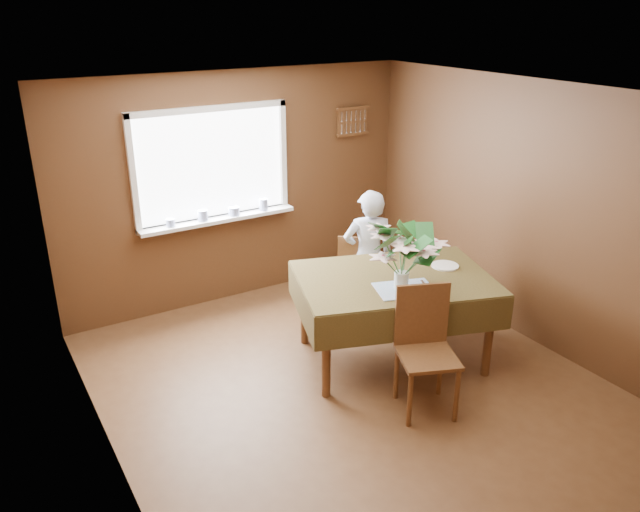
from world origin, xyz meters
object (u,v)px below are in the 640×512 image
chair_far (357,270)px  flower_bouquet (403,251)px  chair_near (425,344)px  seated_woman (368,257)px  dining_table (394,287)px

chair_far → flower_bouquet: (-0.35, -1.17, 0.69)m
flower_bouquet → chair_near: bearing=-102.8°
seated_woman → flower_bouquet: seated_woman is taller
chair_far → seated_woman: size_ratio=0.64×
dining_table → flower_bouquet: 0.53m
chair_near → flower_bouquet: 0.79m
dining_table → seated_woman: (0.25, 0.75, -0.02)m
chair_far → chair_near: 1.70m
dining_table → chair_near: chair_near is taller
chair_far → seated_woman: 0.28m
dining_table → flower_bouquet: flower_bouquet is taller
chair_near → seated_woman: 1.54m
dining_table → flower_bouquet: (-0.11, -0.23, 0.46)m
chair_near → chair_far: bearing=96.4°
dining_table → seated_woman: bearing=90.0°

